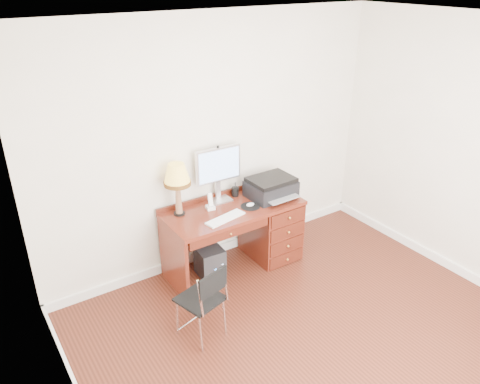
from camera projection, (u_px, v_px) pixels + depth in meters
ground at (317, 340)px, 4.23m from camera, size 4.00×4.00×0.00m
room_shell at (275, 299)px, 4.69m from camera, size 4.00×4.00×4.00m
desk at (257, 226)px, 5.27m from camera, size 1.50×0.67×0.75m
monitor at (218, 168)px, 4.95m from camera, size 0.52×0.17×0.60m
keyboard at (225, 218)px, 4.72m from camera, size 0.46×0.21×0.02m
mouse_pad at (250, 206)px, 4.97m from camera, size 0.21×0.21×0.04m
printer at (271, 187)px, 5.15m from camera, size 0.51×0.40×0.22m
leg_lamp at (177, 178)px, 4.64m from camera, size 0.27×0.27×0.56m
phone at (210, 204)px, 4.90m from camera, size 0.10×0.10×0.18m
pen_cup at (235, 192)px, 5.19m from camera, size 0.08×0.08×0.10m
chair at (203, 297)px, 4.07m from camera, size 0.44×0.44×0.75m
equipment_box at (210, 261)px, 5.09m from camera, size 0.29×0.29×0.32m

